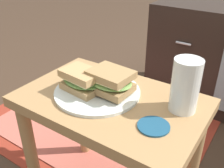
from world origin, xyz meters
name	(u,v)px	position (x,y,z in m)	size (l,w,h in m)	color
side_table	(111,122)	(0.00, 0.00, 0.37)	(0.56, 0.36, 0.46)	#A37A4C
area_rug	(95,122)	(-0.34, 0.34, 0.00)	(1.15, 0.87, 0.01)	maroon
plate	(97,92)	(-0.05, 0.00, 0.47)	(0.27, 0.27, 0.01)	silver
sandwich_front	(82,80)	(-0.09, -0.02, 0.50)	(0.14, 0.11, 0.07)	tan
sandwich_back	(111,81)	(-0.01, 0.01, 0.51)	(0.14, 0.11, 0.07)	#9E7A4C
beer_glass	(185,87)	(0.20, 0.06, 0.53)	(0.08, 0.08, 0.15)	silver
coaster	(154,126)	(0.17, -0.05, 0.46)	(0.08, 0.08, 0.01)	navy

